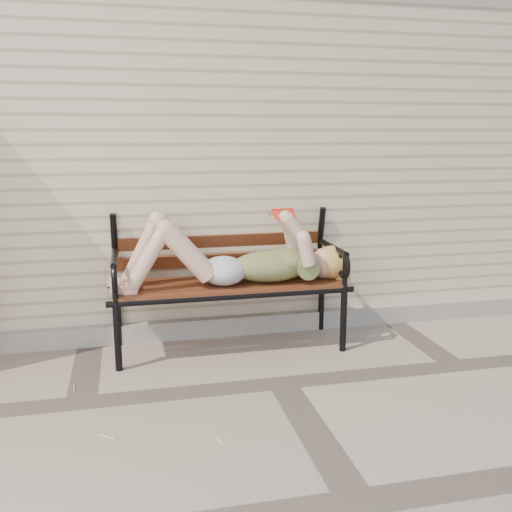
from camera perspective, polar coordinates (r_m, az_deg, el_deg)
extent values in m
plane|color=gray|center=(3.78, 2.64, -12.56)|extent=(80.00, 80.00, 0.00)
cube|color=beige|center=(6.37, -4.56, 11.42)|extent=(8.00, 4.00, 3.00)
cube|color=#A29C92|center=(4.63, -0.57, -6.81)|extent=(8.00, 0.10, 0.15)
cylinder|color=black|center=(3.98, -13.69, -7.78)|extent=(0.05, 0.05, 0.49)
cylinder|color=black|center=(4.44, -13.63, -5.65)|extent=(0.05, 0.05, 0.49)
cylinder|color=black|center=(4.26, 8.74, -6.25)|extent=(0.05, 0.05, 0.49)
cylinder|color=black|center=(4.69, 6.55, -4.42)|extent=(0.05, 0.05, 0.49)
cube|color=maroon|center=(4.20, -2.73, -2.87)|extent=(1.66, 0.53, 0.03)
cylinder|color=black|center=(3.97, -2.10, -4.08)|extent=(1.75, 0.04, 0.04)
cylinder|color=black|center=(4.44, -3.29, -2.34)|extent=(1.75, 0.04, 0.04)
torus|color=black|center=(4.45, -3.63, 5.13)|extent=(0.30, 0.04, 0.30)
ellipsoid|color=#0A3A49|center=(4.20, 1.44, -1.02)|extent=(0.59, 0.34, 0.23)
ellipsoid|color=#0A3A49|center=(4.22, 3.17, -0.42)|extent=(0.28, 0.33, 0.17)
ellipsoid|color=#B3B4B9|center=(4.13, -3.26, -1.49)|extent=(0.33, 0.37, 0.21)
sphere|color=#DAAA92|center=(4.32, 6.93, -0.73)|extent=(0.24, 0.24, 0.24)
ellipsoid|color=tan|center=(4.34, 7.61, -0.62)|extent=(0.27, 0.28, 0.25)
cube|color=red|center=(4.14, 2.65, 4.64)|extent=(0.15, 0.02, 0.02)
cube|color=white|center=(4.11, 2.82, 4.14)|extent=(0.15, 0.10, 0.05)
cube|color=white|center=(4.19, 2.48, 4.32)|extent=(0.15, 0.10, 0.05)
cube|color=red|center=(4.10, 2.83, 4.20)|extent=(0.16, 0.10, 0.06)
cube|color=red|center=(4.20, 2.47, 4.38)|extent=(0.16, 0.10, 0.06)
cylinder|color=#CFC165|center=(2.93, -20.66, -21.19)|extent=(0.09, 0.04, 0.01)
cylinder|color=#CFC165|center=(3.57, -1.06, -13.99)|extent=(0.01, 0.08, 0.01)
cylinder|color=#CFC165|center=(3.82, -16.46, -12.69)|extent=(0.05, 0.12, 0.01)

